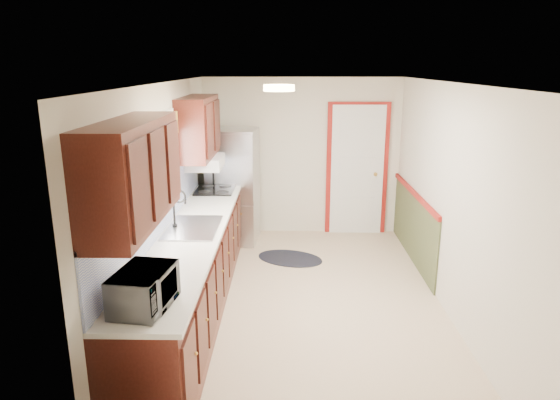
{
  "coord_description": "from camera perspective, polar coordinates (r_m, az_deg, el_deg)",
  "views": [
    {
      "loc": [
        -0.21,
        -5.09,
        2.58
      ],
      "look_at": [
        -0.3,
        0.15,
        1.15
      ],
      "focal_mm": 32.0,
      "sensor_mm": 36.0,
      "label": 1
    }
  ],
  "objects": [
    {
      "name": "microwave",
      "position": [
        3.6,
        -15.33,
        -9.38
      ],
      "size": [
        0.35,
        0.54,
        0.34
      ],
      "primitive_type": "imported",
      "rotation": [
        0.0,
        0.0,
        1.43
      ],
      "color": "white",
      "rests_on": "kitchen_run"
    },
    {
      "name": "cooktop",
      "position": [
        6.76,
        -7.41,
        1.18
      ],
      "size": [
        0.51,
        0.61,
        0.02
      ],
      "primitive_type": "cube",
      "color": "black",
      "rests_on": "kitchen_run"
    },
    {
      "name": "kitchen_run",
      "position": [
        5.21,
        -10.5,
        -4.85
      ],
      "size": [
        0.63,
        4.0,
        2.2
      ],
      "color": "#38120C",
      "rests_on": "ground"
    },
    {
      "name": "ceiling_fixture",
      "position": [
        4.89,
        -0.12,
        12.69
      ],
      "size": [
        0.3,
        0.3,
        0.06
      ],
      "primitive_type": "cylinder",
      "color": "#FFD88C",
      "rests_on": "room_shell"
    },
    {
      "name": "room_shell",
      "position": [
        5.27,
        3.19,
        0.07
      ],
      "size": [
        3.2,
        5.2,
        2.52
      ],
      "color": "#C9AF8D",
      "rests_on": "ground"
    },
    {
      "name": "refrigerator",
      "position": [
        7.39,
        -5.37,
        1.59
      ],
      "size": [
        0.75,
        0.73,
        1.69
      ],
      "rotation": [
        0.0,
        0.0,
        -0.08
      ],
      "color": "#B7B7BC",
      "rests_on": "ground"
    },
    {
      "name": "back_wall_trim",
      "position": [
        7.58,
        10.07,
        2.14
      ],
      "size": [
        1.12,
        2.3,
        2.08
      ],
      "color": "maroon",
      "rests_on": "ground"
    },
    {
      "name": "rug",
      "position": [
        6.89,
        1.15,
        -6.68
      ],
      "size": [
        1.06,
        0.87,
        0.01
      ],
      "primitive_type": "ellipsoid",
      "rotation": [
        0.0,
        0.0,
        -0.37
      ],
      "color": "black",
      "rests_on": "ground"
    }
  ]
}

